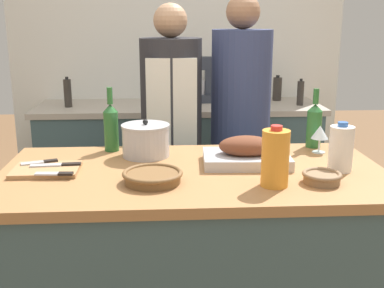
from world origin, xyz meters
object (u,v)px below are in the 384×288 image
(mixing_bowl, at_px, (322,177))
(wine_glass_left, at_px, (320,133))
(stand_mixer, at_px, (200,83))
(condiment_bottle_tall, at_px, (68,93))
(milk_jug, at_px, (341,148))
(condiment_bottle_extra, at_px, (277,89))
(knife_chef, at_px, (58,165))
(condiment_bottle_short, at_px, (300,93))
(roasting_pan, at_px, (246,154))
(cutting_board, at_px, (46,170))
(knife_paring, at_px, (55,174))
(juice_jug, at_px, (275,158))
(wine_bottle_dark, at_px, (111,126))
(wicker_basket, at_px, (153,176))
(person_cook_aproned, at_px, (172,132))
(person_cook_guest, at_px, (240,124))
(stock_pot, at_px, (146,140))
(knife_bread, at_px, (41,162))
(wine_bottle_green, at_px, (314,124))

(mixing_bowl, bearing_deg, wine_glass_left, 73.51)
(stand_mixer, relative_size, condiment_bottle_tall, 1.58)
(milk_jug, height_order, wine_glass_left, milk_jug)
(wine_glass_left, relative_size, condiment_bottle_extra, 0.65)
(knife_chef, distance_m, condiment_bottle_short, 2.08)
(mixing_bowl, xyz_separation_m, condiment_bottle_tall, (-1.26, 1.76, 0.06))
(roasting_pan, distance_m, condiment_bottle_tall, 1.82)
(roasting_pan, relative_size, condiment_bottle_tall, 1.73)
(cutting_board, relative_size, knife_paring, 1.79)
(juice_jug, height_order, wine_bottle_dark, wine_bottle_dark)
(wicker_basket, distance_m, wine_bottle_dark, 0.51)
(milk_jug, distance_m, condiment_bottle_tall, 2.13)
(mixing_bowl, bearing_deg, person_cook_aproned, 118.06)
(knife_paring, bearing_deg, wicker_basket, -10.09)
(wicker_basket, relative_size, knife_chef, 1.13)
(stand_mixer, xyz_separation_m, condiment_bottle_extra, (0.60, 0.04, -0.05))
(wicker_basket, height_order, knife_paring, wicker_basket)
(mixing_bowl, height_order, condiment_bottle_extra, condiment_bottle_extra)
(wine_glass_left, bearing_deg, roasting_pan, -156.22)
(wine_bottle_dark, height_order, person_cook_guest, person_cook_guest)
(roasting_pan, height_order, wine_glass_left, wine_glass_left)
(milk_jug, relative_size, knife_paring, 1.37)
(cutting_board, xyz_separation_m, condiment_bottle_extra, (1.35, 1.75, 0.07))
(wicker_basket, bearing_deg, knife_chef, 154.75)
(wicker_basket, relative_size, stock_pot, 1.06)
(milk_jug, relative_size, knife_chef, 0.99)
(cutting_board, bearing_deg, condiment_bottle_short, 46.08)
(knife_chef, relative_size, person_cook_guest, 0.12)
(person_cook_aproned, bearing_deg, roasting_pan, -68.00)
(condiment_bottle_short, bearing_deg, roasting_pan, -113.80)
(person_cook_guest, bearing_deg, stand_mixer, 112.55)
(cutting_board, relative_size, person_cook_aproned, 0.16)
(knife_bread, xyz_separation_m, stand_mixer, (0.80, 1.64, 0.11))
(mixing_bowl, xyz_separation_m, juice_jug, (-0.18, -0.02, 0.08))
(knife_bread, bearing_deg, person_cook_guest, 39.66)
(mixing_bowl, relative_size, knife_chef, 0.73)
(knife_chef, relative_size, knife_paring, 1.38)
(juice_jug, relative_size, knife_chef, 1.12)
(knife_bread, bearing_deg, stock_pot, 17.83)
(wine_bottle_green, distance_m, wine_bottle_dark, 0.96)
(wicker_basket, bearing_deg, knife_paring, 169.91)
(knife_paring, bearing_deg, person_cook_aproned, 62.71)
(wine_glass_left, height_order, knife_bread, wine_glass_left)
(wicker_basket, relative_size, condiment_bottle_tall, 1.06)
(stock_pot, xyz_separation_m, person_cook_aproned, (0.13, 0.60, -0.11))
(wine_glass_left, bearing_deg, juice_jug, -125.32)
(wine_glass_left, bearing_deg, condiment_bottle_short, 77.77)
(cutting_board, distance_m, person_cook_aproned, 0.97)
(mixing_bowl, height_order, stand_mixer, stand_mixer)
(stock_pot, xyz_separation_m, stand_mixer, (0.36, 1.50, 0.05))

